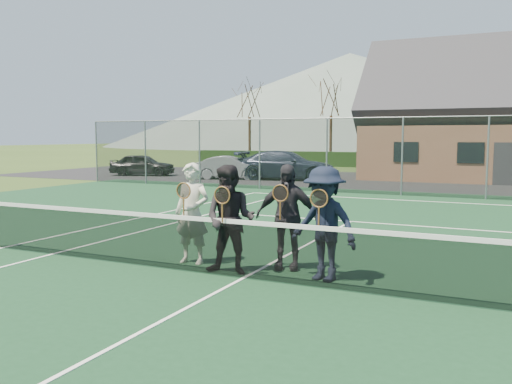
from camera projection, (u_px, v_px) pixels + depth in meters
ground at (426, 183)px, 26.62m from camera, size 220.00×220.00×0.00m
court_surface at (243, 279)px, 8.65m from camera, size 30.00×30.00×0.02m
tarmac_carpark at (347, 180)px, 28.33m from camera, size 40.00×12.00×0.01m
hedge_row at (451, 161)px, 37.35m from camera, size 40.00×1.20×1.10m
hill_west at (349, 101)px, 103.76m from camera, size 110.00×110.00×18.00m
car_a at (142, 165)px, 31.42m from camera, size 3.99×2.58×1.26m
car_b at (230, 168)px, 28.78m from camera, size 3.93×2.29×1.23m
car_c at (286, 165)px, 28.36m from camera, size 5.51×2.95×1.52m
court_markings at (243, 278)px, 8.64m from camera, size 11.03×23.83×0.01m
tennis_net at (243, 247)px, 8.59m from camera, size 11.68×0.08×1.10m
perimeter_fence at (402, 156)px, 20.62m from camera, size 30.07×0.07×3.02m
tree_a at (250, 93)px, 44.53m from camera, size 3.20×3.20×7.77m
tree_b at (331, 90)px, 41.55m from camera, size 3.20×3.20×7.77m
tree_c at (487, 84)px, 36.86m from camera, size 3.20×3.20×7.77m
player_a at (192, 213)px, 9.60m from camera, size 0.67×0.51×1.80m
player_b at (230, 220)px, 8.89m from camera, size 0.96×0.79×1.80m
player_c at (286, 217)px, 9.21m from camera, size 1.12×0.66×1.80m
player_d at (324, 224)px, 8.46m from camera, size 1.30×0.96×1.80m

